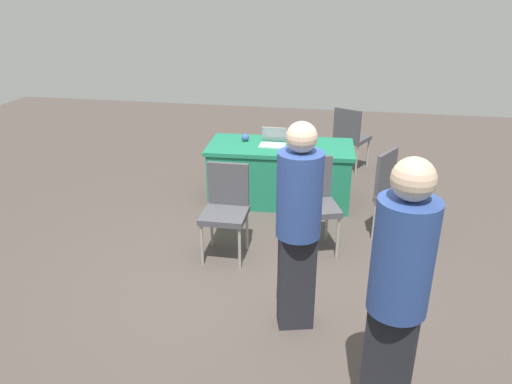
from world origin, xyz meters
name	(u,v)px	position (x,y,z in m)	size (l,w,h in m)	color
ground_plane	(254,294)	(0.00, 0.00, 0.00)	(14.40, 14.40, 0.00)	#4C423D
table_foreground	(280,173)	(0.06, -2.12, 0.37)	(1.85, 0.94, 0.74)	#1E7A56
chair_tucked_left	(314,199)	(-0.45, -0.95, 0.57)	(0.56, 0.56, 0.97)	#9E9993
chair_tucked_right	(395,190)	(-1.28, -1.36, 0.55)	(0.60, 0.60, 0.96)	#9E9993
chair_aisle	(350,135)	(-0.79, -3.45, 0.54)	(0.59, 0.59, 0.94)	#9E9993
chair_by_pillar	(226,205)	(0.41, -0.67, 0.54)	(0.45, 0.45, 0.95)	#9E9993
person_presenter	(398,289)	(-1.06, 1.20, 1.00)	(0.43, 0.43, 1.78)	#26262D
person_attendee_standing	(298,220)	(-0.41, 0.34, 0.96)	(0.42, 0.42, 1.71)	#26262D
laptop_silver	(273,142)	(0.16, -2.12, 0.78)	(0.32, 0.29, 0.21)	silver
yarn_ball	(245,137)	(0.53, -2.20, 0.79)	(0.10, 0.10, 0.10)	#3F5999
scissors_red	(307,149)	(-0.27, -2.02, 0.75)	(0.18, 0.04, 0.01)	red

